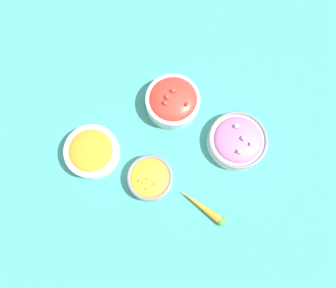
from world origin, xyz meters
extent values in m
plane|color=#337F75|center=(0.00, 0.00, 0.00)|extent=(3.00, 3.00, 0.00)
cylinder|color=silver|center=(0.19, 0.11, 0.02)|extent=(0.19, 0.19, 0.03)
torus|color=slate|center=(0.19, 0.11, 0.03)|extent=(0.19, 0.19, 0.01)
ellipsoid|color=#9E5B8E|center=(0.19, 0.11, 0.03)|extent=(0.15, 0.15, 0.04)
cube|color=#C699C1|center=(0.20, 0.07, 0.05)|extent=(0.01, 0.01, 0.01)
cube|color=#C699C1|center=(0.23, 0.11, 0.05)|extent=(0.01, 0.01, 0.01)
cube|color=#C699C1|center=(0.16, 0.14, 0.06)|extent=(0.01, 0.01, 0.01)
cube|color=#C699C1|center=(0.20, 0.11, 0.06)|extent=(0.01, 0.01, 0.01)
cylinder|color=beige|center=(0.00, -0.12, 0.02)|extent=(0.14, 0.14, 0.03)
torus|color=slate|center=(0.00, -0.12, 0.03)|extent=(0.14, 0.14, 0.01)
ellipsoid|color=orange|center=(0.00, -0.12, 0.03)|extent=(0.12, 0.12, 0.02)
cube|color=#F4A828|center=(-0.02, -0.14, 0.05)|extent=(0.01, 0.01, 0.01)
cube|color=#F4A828|center=(-0.01, -0.14, 0.05)|extent=(0.01, 0.01, 0.01)
cube|color=#F4A828|center=(0.02, -0.13, 0.05)|extent=(0.01, 0.01, 0.01)
cube|color=#F4A828|center=(0.00, -0.12, 0.05)|extent=(0.01, 0.01, 0.01)
cube|color=#F4A828|center=(0.01, -0.15, 0.05)|extent=(0.01, 0.01, 0.01)
cylinder|color=#B2C1CC|center=(-0.05, 0.13, 0.03)|extent=(0.17, 0.17, 0.05)
torus|color=silver|center=(-0.05, 0.13, 0.05)|extent=(0.17, 0.17, 0.01)
ellipsoid|color=red|center=(-0.05, 0.13, 0.05)|extent=(0.15, 0.15, 0.05)
ellipsoid|color=red|center=(-0.06, 0.10, 0.08)|extent=(0.02, 0.01, 0.01)
ellipsoid|color=red|center=(0.00, 0.13, 0.08)|extent=(0.01, 0.02, 0.01)
ellipsoid|color=red|center=(-0.06, 0.12, 0.08)|extent=(0.02, 0.02, 0.01)
ellipsoid|color=red|center=(-0.06, 0.15, 0.08)|extent=(0.02, 0.02, 0.01)
cylinder|color=white|center=(-0.20, -0.13, 0.02)|extent=(0.17, 0.17, 0.05)
torus|color=silver|center=(-0.20, -0.13, 0.05)|extent=(0.17, 0.17, 0.01)
ellipsoid|color=orange|center=(-0.20, -0.13, 0.05)|extent=(0.13, 0.13, 0.03)
cone|color=orange|center=(0.17, -0.12, 0.01)|extent=(0.14, 0.05, 0.02)
sphere|color=#4C9338|center=(0.25, -0.13, 0.01)|extent=(0.03, 0.03, 0.03)
camera|label=1|loc=(0.11, -0.21, 1.01)|focal=35.00mm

